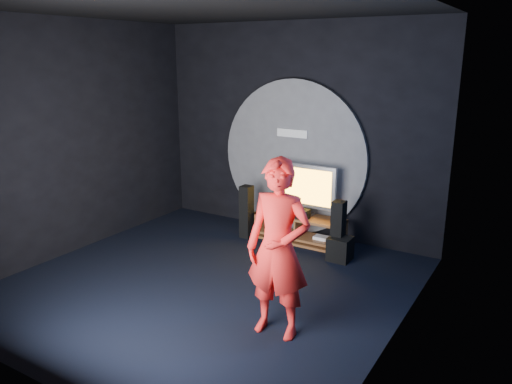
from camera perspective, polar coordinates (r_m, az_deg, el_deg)
floor at (r=6.83m, az=-5.56°, el=-10.40°), size 5.00×5.00×0.00m
back_wall at (r=8.37m, az=4.51°, el=7.01°), size 5.00×0.04×3.50m
front_wall at (r=4.60m, az=-25.15°, el=-1.41°), size 5.00×0.04×3.50m
left_wall at (r=8.02m, az=-20.42°, el=5.73°), size 0.04×5.00×3.50m
right_wall at (r=5.18m, az=16.62°, el=1.18°), size 0.04×5.00×3.50m
ceiling at (r=6.18m, az=-6.46°, el=20.33°), size 5.00×5.00×0.01m
wall_disc_panel at (r=8.39m, az=4.27°, el=3.93°), size 2.60×0.11×2.60m
media_console at (r=8.20m, az=5.07°, el=-4.41°), size 1.48×0.45×0.45m
tv at (r=8.05m, az=5.36°, el=0.53°), size 1.13×0.22×0.84m
center_speaker at (r=8.01m, az=4.75°, el=-2.40°), size 0.40×0.15×0.15m
remote at (r=8.25m, az=1.44°, el=-2.28°), size 0.18×0.05×0.02m
tower_speaker_left at (r=8.31m, az=-1.09°, el=-2.27°), size 0.18×0.20×0.89m
tower_speaker_right at (r=7.56m, az=9.37°, el=-4.28°), size 0.18×0.20×0.89m
subwoofer at (r=7.57m, az=9.58°, el=-6.41°), size 0.33×0.33×0.36m
player at (r=5.31m, az=2.56°, el=-6.55°), size 0.75×0.53×1.96m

